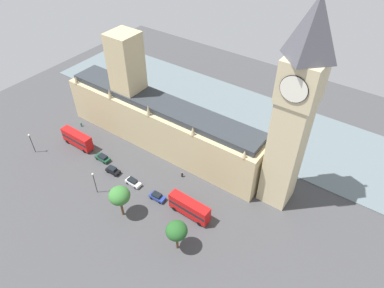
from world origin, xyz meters
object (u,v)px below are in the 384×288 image
(car_dark_green_opposite_hall, at_px, (103,158))
(street_lamp_slot_11, at_px, (94,179))
(plane_tree_trailing, at_px, (119,196))
(parliament_building, at_px, (157,118))
(car_black_by_river_gate, at_px, (113,170))
(double_decker_bus_midblock, at_px, (189,207))
(pedestrian_leading, at_px, (81,124))
(street_lamp_slot_10, at_px, (31,140))
(plane_tree_near_tower, at_px, (177,231))
(pedestrian_kerbside, at_px, (182,175))
(car_white_far_end, at_px, (133,182))
(car_blue_corner, at_px, (157,197))
(double_decker_bus_under_trees, at_px, (77,139))
(clock_tower, at_px, (294,112))

(car_dark_green_opposite_hall, bearing_deg, street_lamp_slot_11, -140.12)
(plane_tree_trailing, height_order, street_lamp_slot_11, plane_tree_trailing)
(parliament_building, bearing_deg, car_black_by_river_gate, -5.58)
(double_decker_bus_midblock, xyz_separation_m, pedestrian_leading, (-8.46, -47.95, -1.92))
(car_black_by_river_gate, xyz_separation_m, plane_tree_trailing, (8.60, 11.98, 5.73))
(car_black_by_river_gate, xyz_separation_m, street_lamp_slot_10, (6.98, -24.36, 3.65))
(car_dark_green_opposite_hall, bearing_deg, plane_tree_near_tower, -106.48)
(car_black_by_river_gate, height_order, double_decker_bus_midblock, double_decker_bus_midblock)
(pedestrian_kerbside, xyz_separation_m, pedestrian_leading, (0.62, -39.04, -0.01))
(pedestrian_leading, distance_m, plane_tree_trailing, 39.54)
(pedestrian_kerbside, bearing_deg, car_white_far_end, -105.01)
(car_black_by_river_gate, bearing_deg, pedestrian_leading, -113.49)
(car_white_far_end, distance_m, car_blue_corner, 8.26)
(car_blue_corner, xyz_separation_m, street_lamp_slot_10, (6.73, -40.02, 3.65))
(car_dark_green_opposite_hall, relative_size, street_lamp_slot_11, 0.66)
(car_white_far_end, height_order, plane_tree_trailing, plane_tree_trailing)
(plane_tree_trailing, bearing_deg, car_white_far_end, -151.78)
(car_white_far_end, bearing_deg, double_decker_bus_under_trees, -94.36)
(parliament_building, distance_m, pedestrian_leading, 27.21)
(car_dark_green_opposite_hall, distance_m, car_white_far_end, 13.43)
(car_dark_green_opposite_hall, bearing_deg, double_decker_bus_under_trees, 88.68)
(car_white_far_end, xyz_separation_m, street_lamp_slot_10, (6.90, -31.76, 3.65))
(car_dark_green_opposite_hall, height_order, plane_tree_trailing, plane_tree_trailing)
(clock_tower, relative_size, double_decker_bus_midblock, 4.73)
(clock_tower, height_order, car_black_by_river_gate, clock_tower)
(car_white_far_end, xyz_separation_m, street_lamp_slot_11, (7.26, -5.67, 3.82))
(parliament_building, bearing_deg, street_lamp_slot_10, -46.93)
(double_decker_bus_midblock, xyz_separation_m, plane_tree_near_tower, (8.79, 3.04, 3.44))
(parliament_building, height_order, plane_tree_near_tower, parliament_building)
(plane_tree_trailing, distance_m, plane_tree_near_tower, 16.05)
(parliament_building, height_order, car_blue_corner, parliament_building)
(car_white_far_end, height_order, pedestrian_kerbside, car_white_far_end)
(pedestrian_leading, bearing_deg, double_decker_bus_midblock, -3.19)
(double_decker_bus_under_trees, xyz_separation_m, street_lamp_slot_10, (9.16, -8.07, 1.90))
(parliament_building, height_order, clock_tower, clock_tower)
(car_black_by_river_gate, bearing_deg, street_lamp_slot_11, 11.06)
(pedestrian_kerbside, height_order, street_lamp_slot_10, street_lamp_slot_10)
(pedestrian_leading, relative_size, plane_tree_near_tower, 0.19)
(pedestrian_kerbside, height_order, plane_tree_trailing, plane_tree_trailing)
(car_dark_green_opposite_hall, distance_m, street_lamp_slot_11, 12.56)
(parliament_building, height_order, car_white_far_end, parliament_building)
(car_dark_green_opposite_hall, distance_m, double_decker_bus_midblock, 30.94)
(car_white_far_end, distance_m, pedestrian_leading, 31.68)
(parliament_building, xyz_separation_m, car_black_by_river_gate, (17.38, -1.70, -7.58))
(double_decker_bus_midblock, height_order, plane_tree_near_tower, plane_tree_near_tower)
(pedestrian_kerbside, bearing_deg, double_decker_bus_under_trees, -140.17)
(clock_tower, bearing_deg, car_blue_corner, -52.71)
(car_blue_corner, relative_size, double_decker_bus_midblock, 0.40)
(clock_tower, distance_m, pedestrian_kerbside, 34.95)
(pedestrian_leading, height_order, plane_tree_trailing, plane_tree_trailing)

